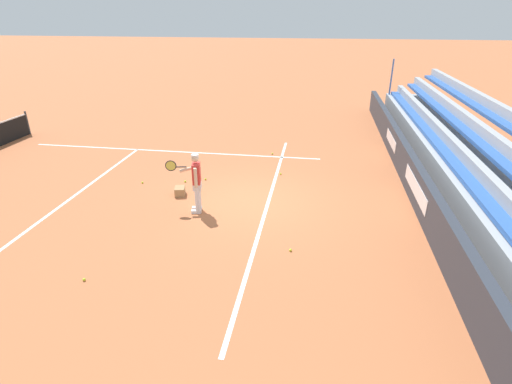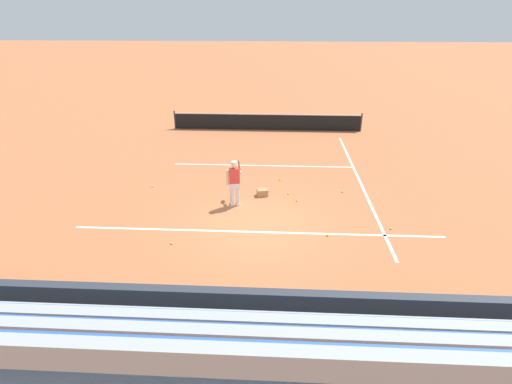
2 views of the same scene
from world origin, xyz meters
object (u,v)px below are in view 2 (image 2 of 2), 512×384
Objects in this scene: tennis_ball_toward_net at (328,235)px; tennis_ball_by_box at (153,186)px; tennis_player at (235,183)px; ball_box_cardboard at (262,193)px; tennis_net at (267,122)px; tennis_ball_on_baseline at (297,201)px; tennis_ball_far_left at (343,192)px; tennis_ball_far_right at (288,194)px; tennis_ball_stray_back at (172,243)px; tennis_ball_midcourt at (391,228)px; tennis_ball_near_player at (280,180)px.

tennis_ball_toward_net is 1.00× the size of tennis_ball_by_box.
tennis_player reaches higher than tennis_ball_by_box.
ball_box_cardboard is 9.16m from tennis_net.
tennis_ball_by_box is at bearing 169.83° from tennis_ball_on_baseline.
tennis_ball_far_left and tennis_ball_by_box have the same top height.
tennis_player is at bearing -22.43° from tennis_ball_by_box.
tennis_ball_far_right is 1.00× the size of tennis_ball_stray_back.
tennis_ball_by_box is 0.01× the size of tennis_net.
tennis_ball_far_right is (1.00, 0.17, -0.10)m from ball_box_cardboard.
tennis_ball_by_box is (-7.63, 0.13, 0.00)m from tennis_ball_far_left.
ball_box_cardboard is 3.65m from tennis_ball_toward_net.
tennis_ball_midcourt is 4.17m from tennis_ball_far_right.
tennis_ball_stray_back is (-6.97, -1.28, 0.00)m from tennis_ball_midcourt.
ball_box_cardboard reaches higher than tennis_ball_stray_back.
tennis_ball_toward_net is at bearing -33.02° from tennis_player.
tennis_ball_toward_net is (3.16, -2.05, -0.86)m from tennis_player.
tennis_ball_midcourt is 1.00× the size of tennis_ball_by_box.
tennis_ball_near_player is 1.00× the size of tennis_ball_on_baseline.
ball_box_cardboard is 4.51m from tennis_ball_stray_back.
tennis_net is at bearing 90.52° from ball_box_cardboard.
tennis_player is 4.41m from tennis_ball_far_left.
tennis_ball_toward_net and tennis_ball_on_baseline have the same top height.
tennis_ball_near_player is 1.00× the size of tennis_ball_by_box.
tennis_ball_by_box is (-5.17, -0.95, 0.00)m from tennis_ball_near_player.
tennis_ball_stray_back is (-4.84, -0.73, 0.00)m from tennis_ball_toward_net.
tennis_ball_by_box is (-6.67, 3.50, 0.00)m from tennis_ball_toward_net.
tennis_ball_by_box is 1.00× the size of tennis_ball_far_right.
tennis_ball_far_right is at bearing 27.46° from tennis_player.
tennis_ball_far_left is 2.05m from tennis_ball_on_baseline.
tennis_ball_far_left is 2.68m from tennis_ball_near_player.
tennis_ball_on_baseline is at bearing 147.40° from tennis_ball_midcourt.
ball_box_cardboard reaches higher than tennis_ball_midcourt.
tennis_ball_far_left is (3.14, 0.46, -0.10)m from ball_box_cardboard.
tennis_player is 3.87m from tennis_ball_toward_net.
tennis_ball_on_baseline is (2.28, 0.41, -0.86)m from tennis_player.
tennis_net is (-0.77, 7.61, 0.46)m from tennis_ball_near_player.
tennis_ball_toward_net is at bearing -68.99° from tennis_ball_far_right.
tennis_ball_far_left is at bearing 112.36° from tennis_ball_midcourt.
tennis_ball_far_right and tennis_ball_stray_back have the same top height.
tennis_ball_on_baseline is 0.69m from tennis_ball_far_right.
tennis_ball_near_player is (0.69, 1.54, -0.10)m from ball_box_cardboard.
tennis_ball_far_right is (1.98, 1.03, -0.86)m from tennis_player.
tennis_player is 4.29× the size of ball_box_cardboard.
tennis_net reaches higher than tennis_ball_far_right.
tennis_ball_far_left is 3.51m from tennis_ball_toward_net.
ball_box_cardboard is at bearing 161.04° from tennis_ball_on_baseline.
tennis_ball_toward_net is 2.19m from tennis_ball_midcourt.
tennis_ball_far_right is (0.32, -1.38, 0.00)m from tennis_ball_near_player.
tennis_ball_stray_back is at bearing -144.68° from tennis_ball_far_left.
tennis_ball_on_baseline is at bearing -10.17° from tennis_ball_by_box.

